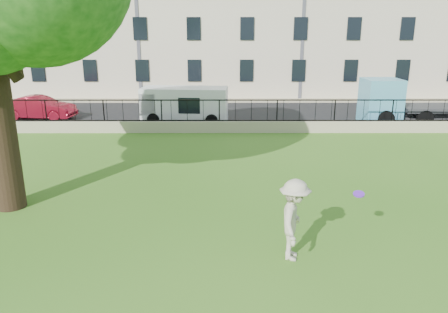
{
  "coord_description": "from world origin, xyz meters",
  "views": [
    {
      "loc": [
        0.2,
        -10.35,
        5.32
      ],
      "look_at": [
        0.23,
        3.5,
        1.19
      ],
      "focal_mm": 35.0,
      "sensor_mm": 36.0,
      "label": 1
    }
  ],
  "objects_px": {
    "blue_truck": "(415,101)",
    "frisbee": "(359,194)",
    "white_van": "(185,105)",
    "man": "(294,220)",
    "red_sedan": "(39,108)"
  },
  "relations": [
    {
      "from": "man",
      "to": "blue_truck",
      "type": "xyz_separation_m",
      "value": [
        9.31,
        15.41,
        0.27
      ]
    },
    {
      "from": "red_sedan",
      "to": "white_van",
      "type": "height_order",
      "value": "white_van"
    },
    {
      "from": "blue_truck",
      "to": "frisbee",
      "type": "bearing_deg",
      "value": -118.61
    },
    {
      "from": "man",
      "to": "white_van",
      "type": "relative_size",
      "value": 0.41
    },
    {
      "from": "white_van",
      "to": "man",
      "type": "bearing_deg",
      "value": -71.45
    },
    {
      "from": "man",
      "to": "white_van",
      "type": "xyz_separation_m",
      "value": [
        -3.86,
        15.41,
        0.03
      ]
    },
    {
      "from": "man",
      "to": "red_sedan",
      "type": "relative_size",
      "value": 0.47
    },
    {
      "from": "frisbee",
      "to": "white_van",
      "type": "relative_size",
      "value": 0.06
    },
    {
      "from": "frisbee",
      "to": "man",
      "type": "bearing_deg",
      "value": -168.96
    },
    {
      "from": "frisbee",
      "to": "white_van",
      "type": "bearing_deg",
      "value": 109.73
    },
    {
      "from": "frisbee",
      "to": "red_sedan",
      "type": "xyz_separation_m",
      "value": [
        -14.18,
        16.11,
        -0.83
      ]
    },
    {
      "from": "man",
      "to": "frisbee",
      "type": "distance_m",
      "value": 1.67
    },
    {
      "from": "frisbee",
      "to": "blue_truck",
      "type": "relative_size",
      "value": 0.05
    },
    {
      "from": "red_sedan",
      "to": "white_van",
      "type": "relative_size",
      "value": 0.87
    },
    {
      "from": "frisbee",
      "to": "red_sedan",
      "type": "relative_size",
      "value": 0.06
    }
  ]
}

